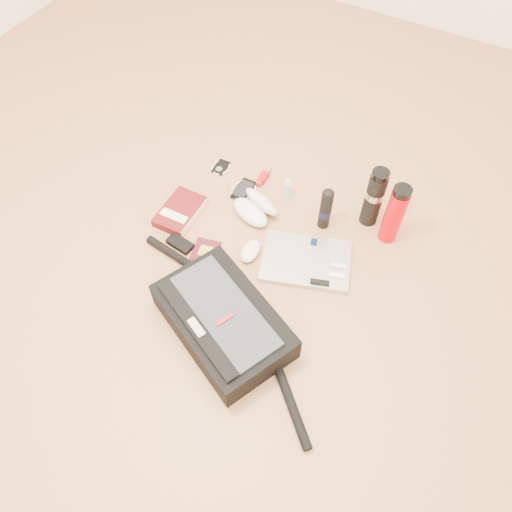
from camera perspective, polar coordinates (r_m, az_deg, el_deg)
name	(u,v)px	position (r m, az deg, el deg)	size (l,w,h in m)	color
ground	(242,277)	(1.90, -1.61, -2.42)	(4.00, 4.00, 0.00)	#A87046
messenger_bag	(223,320)	(1.74, -3.84, -7.36)	(0.92, 0.51, 0.14)	black
laptop	(306,261)	(1.94, 5.78, -0.60)	(0.40, 0.33, 0.03)	#B1B1B3
book	(180,212)	(2.09, -8.63, 5.03)	(0.15, 0.22, 0.04)	#4C0C0F
passport	(205,254)	(1.97, -5.89, 0.28)	(0.13, 0.16, 0.01)	#440C17
mouse	(250,251)	(1.95, -0.65, 0.56)	(0.08, 0.12, 0.04)	silver
sunglasses_case	(256,207)	(2.06, -0.02, 5.60)	(0.23, 0.21, 0.11)	white
ipod	(221,167)	(2.26, -4.03, 10.10)	(0.08, 0.09, 0.01)	black
phone	(244,190)	(2.16, -1.43, 7.56)	(0.10, 0.13, 0.01)	black
inhaler	(264,177)	(2.20, 0.87, 9.03)	(0.03, 0.11, 0.03)	#A60913
spray_bottle	(288,190)	(2.11, 3.63, 7.58)	(0.03, 0.03, 0.11)	#A7D3E3
aerosol_can	(326,209)	(1.99, 7.97, 5.37)	(0.06, 0.06, 0.20)	black
thermos_black	(374,197)	(2.01, 13.34, 6.55)	(0.08, 0.08, 0.28)	black
thermos_red	(394,214)	(1.97, 15.54, 4.62)	(0.10, 0.10, 0.28)	#C90009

